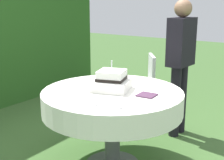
% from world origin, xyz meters
% --- Properties ---
extents(cake_table, '(1.32, 1.32, 0.77)m').
position_xyz_m(cake_table, '(0.00, 0.00, 0.66)').
color(cake_table, '#4C4C51').
rests_on(cake_table, ground_plane).
extents(wedding_cake, '(0.41, 0.41, 0.28)m').
position_xyz_m(wedding_cake, '(0.02, 0.02, 0.85)').
color(wedding_cake, white).
rests_on(wedding_cake, cake_table).
extents(serving_plate_near, '(0.14, 0.14, 0.01)m').
position_xyz_m(serving_plate_near, '(0.01, 0.36, 0.77)').
color(serving_plate_near, white).
rests_on(serving_plate_near, cake_table).
extents(serving_plate_far, '(0.14, 0.14, 0.01)m').
position_xyz_m(serving_plate_far, '(-0.41, -0.09, 0.77)').
color(serving_plate_far, white).
rests_on(serving_plate_far, cake_table).
extents(serving_plate_left, '(0.15, 0.15, 0.01)m').
position_xyz_m(serving_plate_left, '(-0.29, 0.12, 0.77)').
color(serving_plate_left, white).
rests_on(serving_plate_left, cake_table).
extents(serving_plate_right, '(0.13, 0.13, 0.01)m').
position_xyz_m(serving_plate_right, '(-0.36, -0.28, 0.77)').
color(serving_plate_right, white).
rests_on(serving_plate_right, cake_table).
extents(napkin_stack, '(0.17, 0.17, 0.01)m').
position_xyz_m(napkin_stack, '(0.05, -0.34, 0.77)').
color(napkin_stack, '#4C2D47').
rests_on(napkin_stack, cake_table).
extents(garden_chair, '(0.56, 0.56, 0.89)m').
position_xyz_m(garden_chair, '(1.25, 0.37, 0.54)').
color(garden_chair, white).
rests_on(garden_chair, ground_plane).
extents(standing_person, '(0.37, 0.22, 1.60)m').
position_xyz_m(standing_person, '(1.09, -0.20, 0.93)').
color(standing_person, black).
rests_on(standing_person, ground_plane).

